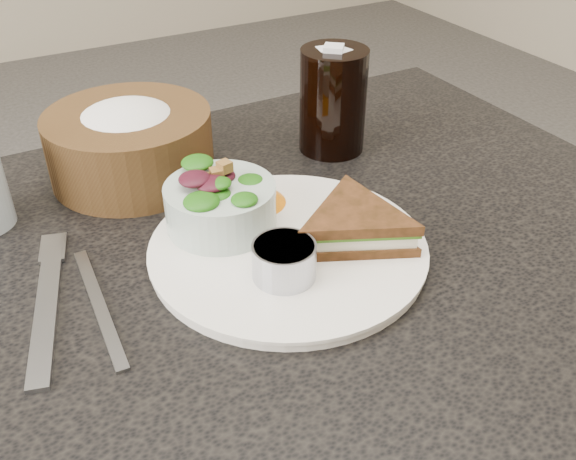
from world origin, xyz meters
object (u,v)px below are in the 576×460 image
at_px(sandwich, 355,225).
at_px(salad_bowl, 220,199).
at_px(dressing_ramekin, 284,261).
at_px(bread_basket, 129,134).
at_px(dinner_plate, 288,249).
at_px(cola_glass, 333,96).

relative_size(sandwich, salad_bowl, 1.22).
bearing_deg(dressing_ramekin, salad_bowl, 98.69).
bearing_deg(dressing_ramekin, bread_basket, 101.84).
height_order(sandwich, salad_bowl, salad_bowl).
bearing_deg(dinner_plate, salad_bowl, 124.69).
xyz_separation_m(salad_bowl, cola_glass, (0.21, 0.12, 0.03)).
relative_size(dinner_plate, bread_basket, 1.42).
relative_size(dinner_plate, dressing_ramekin, 4.60).
height_order(salad_bowl, dressing_ramekin, salad_bowl).
bearing_deg(dinner_plate, bread_basket, 110.17).
xyz_separation_m(dinner_plate, cola_glass, (0.16, 0.18, 0.07)).
bearing_deg(sandwich, cola_glass, 88.47).
height_order(sandwich, cola_glass, cola_glass).
xyz_separation_m(dinner_plate, salad_bowl, (-0.04, 0.06, 0.04)).
xyz_separation_m(sandwich, cola_glass, (0.10, 0.21, 0.04)).
bearing_deg(dressing_ramekin, cola_glass, 49.28).
bearing_deg(bread_basket, sandwich, -60.31).
distance_m(dinner_plate, bread_basket, 0.26).
relative_size(dinner_plate, cola_glass, 1.93).
height_order(dinner_plate, cola_glass, cola_glass).
xyz_separation_m(salad_bowl, bread_basket, (-0.04, 0.17, 0.01)).
relative_size(salad_bowl, bread_basket, 0.59).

